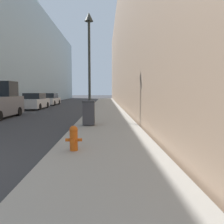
# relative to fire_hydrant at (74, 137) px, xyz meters

# --- Properties ---
(sidewalk_right) EXTENTS (3.18, 60.00, 0.15)m
(sidewalk_right) POSITION_rel_fire_hydrant_xyz_m (0.92, 15.94, -0.44)
(sidewalk_right) COLOR #9E998E
(sidewalk_right) RESTS_ON ground
(building_right_stone) EXTENTS (12.00, 60.00, 14.96)m
(building_right_stone) POSITION_rel_fire_hydrant_xyz_m (8.60, 23.94, 6.97)
(building_right_stone) COLOR #9E7F66
(building_right_stone) RESTS_ON ground
(fire_hydrant) EXTENTS (0.46, 0.35, 0.70)m
(fire_hydrant) POSITION_rel_fire_hydrant_xyz_m (0.00, 0.00, 0.00)
(fire_hydrant) COLOR #D15614
(fire_hydrant) RESTS_ON sidewalk_right
(trash_bin) EXTENTS (0.58, 0.65, 1.19)m
(trash_bin) POSITION_rel_fire_hydrant_xyz_m (0.07, 4.63, 0.24)
(trash_bin) COLOR #3D3D42
(trash_bin) RESTS_ON sidewalk_right
(lamppost) EXTENTS (0.50, 0.50, 6.16)m
(lamppost) POSITION_rel_fire_hydrant_xyz_m (-0.05, 6.95, 3.74)
(lamppost) COLOR #2D332D
(lamppost) RESTS_ON sidewalk_right
(parked_sedan_near) EXTENTS (1.95, 4.60, 1.62)m
(parked_sedan_near) POSITION_rel_fire_hydrant_xyz_m (-6.37, 16.58, 0.24)
(parked_sedan_near) COLOR silver
(parked_sedan_near) RESTS_ON ground
(parked_sedan_far) EXTENTS (1.98, 4.66, 1.57)m
(parked_sedan_far) POSITION_rel_fire_hydrant_xyz_m (-6.50, 23.14, 0.21)
(parked_sedan_far) COLOR silver
(parked_sedan_far) RESTS_ON ground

